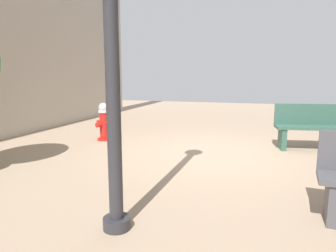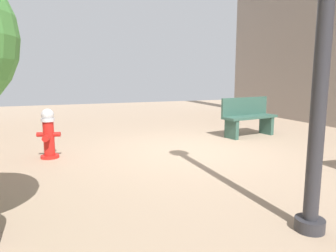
% 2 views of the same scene
% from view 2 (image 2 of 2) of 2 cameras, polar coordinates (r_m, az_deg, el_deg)
% --- Properties ---
extents(ground_plane, '(23.40, 23.40, 0.00)m').
position_cam_2_polar(ground_plane, '(6.28, 4.92, -4.52)').
color(ground_plane, tan).
extents(fire_hydrant, '(0.42, 0.39, 0.90)m').
position_cam_2_polar(fire_hydrant, '(6.02, -20.90, -1.29)').
color(fire_hydrant, red).
rests_on(fire_hydrant, ground_plane).
extents(bench_near, '(1.53, 0.68, 0.95)m').
position_cam_2_polar(bench_near, '(7.99, 14.37, 1.69)').
color(bench_near, '#33594C').
rests_on(bench_near, ground_plane).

